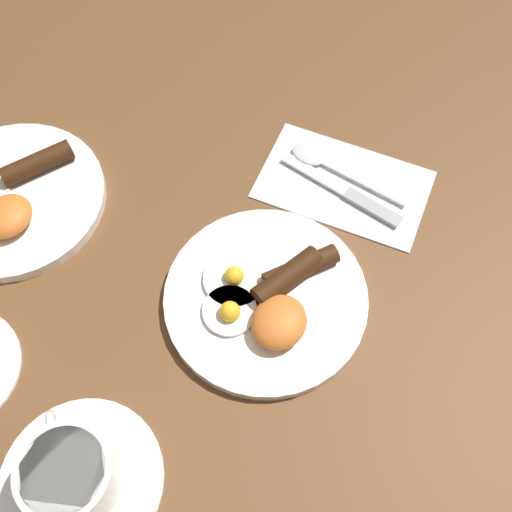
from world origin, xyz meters
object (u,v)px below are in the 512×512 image
(knife, at_px, (347,193))
(spoon, at_px, (320,160))
(breakfast_plate_far, at_px, (12,199))
(teacup_near, at_px, (73,476))
(breakfast_plate_near, at_px, (267,298))

(knife, bearing_deg, spoon, -21.39)
(breakfast_plate_far, bearing_deg, spoon, -51.97)
(breakfast_plate_far, relative_size, spoon, 1.39)
(breakfast_plate_far, xyz_separation_m, spoon, (0.25, -0.31, -0.00))
(knife, bearing_deg, teacup_near, 85.95)
(breakfast_plate_near, bearing_deg, breakfast_plate_far, 95.77)
(teacup_near, height_order, spoon, teacup_near)
(breakfast_plate_near, distance_m, teacup_near, 0.28)
(breakfast_plate_near, xyz_separation_m, breakfast_plate_far, (-0.04, 0.35, -0.00))
(breakfast_plate_near, bearing_deg, knife, -5.53)
(breakfast_plate_far, relative_size, teacup_near, 1.40)
(breakfast_plate_far, bearing_deg, breakfast_plate_near, -84.23)
(teacup_near, bearing_deg, knife, -11.20)
(breakfast_plate_near, height_order, knife, breakfast_plate_near)
(knife, bearing_deg, breakfast_plate_near, 91.61)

